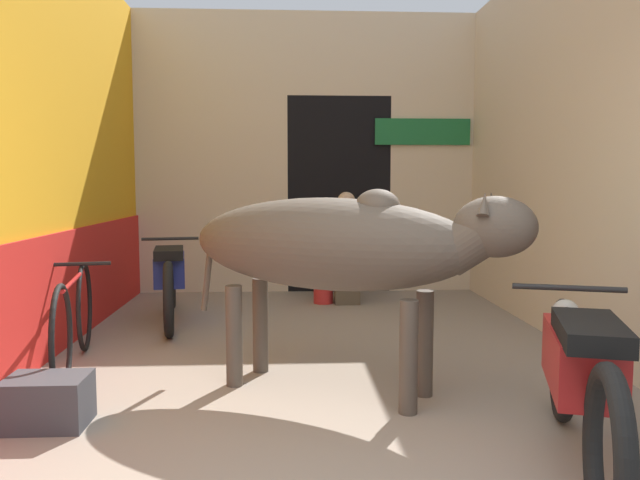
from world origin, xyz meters
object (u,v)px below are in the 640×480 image
object	(u,v)px
cow	(340,246)
plastic_stool	(323,283)
motorcycle_near	(581,375)
shopkeeper_seated	(346,245)
crate	(47,401)
bicycle	(74,320)
motorcycle_far	(170,276)

from	to	relation	value
cow	plastic_stool	distance (m)	3.08
motorcycle_near	shopkeeper_seated	bearing A→B (deg)	99.43
motorcycle_near	shopkeeper_seated	world-z (taller)	shopkeeper_seated
cow	crate	size ratio (longest dim) A/B	4.99
motorcycle_near	plastic_stool	distance (m)	4.26
cow	bicycle	bearing A→B (deg)	162.48
cow	shopkeeper_seated	size ratio (longest dim) A/B	1.76
plastic_stool	crate	distance (m)	3.88
motorcycle_near	crate	distance (m)	2.79
crate	bicycle	bearing A→B (deg)	100.57
motorcycle_far	plastic_stool	xyz separation A→B (m)	(1.54, 0.87, -0.21)
shopkeeper_seated	motorcycle_far	bearing A→B (deg)	-153.46
cow	motorcycle_near	bearing A→B (deg)	-48.16
plastic_stool	crate	xyz separation A→B (m)	(-1.74, -3.47, -0.09)
bicycle	crate	bearing A→B (deg)	-79.43
cow	shopkeeper_seated	bearing A→B (deg)	83.74
bicycle	plastic_stool	bearing A→B (deg)	51.18
bicycle	crate	distance (m)	1.10
motorcycle_near	crate	bearing A→B (deg)	165.97
bicycle	motorcycle_near	bearing A→B (deg)	-30.96
shopkeeper_seated	cow	bearing A→B (deg)	-96.26
motorcycle_near	motorcycle_far	xyz separation A→B (m)	(-2.49, 3.28, -0.01)
shopkeeper_seated	plastic_stool	bearing A→B (deg)	-172.52
bicycle	plastic_stool	xyz separation A→B (m)	(1.94, 2.41, -0.14)
motorcycle_far	crate	world-z (taller)	motorcycle_far
motorcycle_near	cow	bearing A→B (deg)	131.84
motorcycle_near	plastic_stool	world-z (taller)	motorcycle_near
motorcycle_far	plastic_stool	size ratio (longest dim) A/B	4.48
cow	motorcycle_near	size ratio (longest dim) A/B	1.14
cow	motorcycle_far	world-z (taller)	cow
cow	motorcycle_near	xyz separation A→B (m)	(1.03, -1.15, -0.49)
motorcycle_near	bicycle	xyz separation A→B (m)	(-2.89, 1.74, -0.09)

